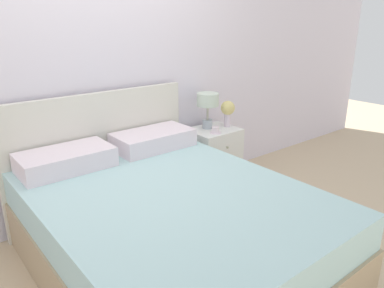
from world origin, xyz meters
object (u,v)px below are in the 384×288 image
Objects in this scene: flower_vase at (228,110)px; teacup at (216,130)px; bed at (165,224)px; nightstand at (213,158)px; table_lamp at (208,103)px.

teacup is at bearing -159.80° from flower_vase.
bed is at bearing -150.27° from flower_vase.
table_lamp is at bearing 111.34° from nightstand.
nightstand is at bearing 174.31° from flower_vase.
nightstand is 0.49m from flower_vase.
nightstand is 5.40× the size of teacup.
flower_vase is at bearing 29.73° from bed.
flower_vase is 2.33× the size of teacup.
flower_vase reaches higher than nightstand.
nightstand is (1.08, 0.73, -0.01)m from bed.
teacup is (-0.04, -0.16, -0.22)m from table_lamp.
nightstand is at bearing 57.10° from teacup.
table_lamp is 1.34× the size of flower_vase.
table_lamp is at bearing 75.15° from teacup.
flower_vase is at bearing -5.69° from nightstand.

